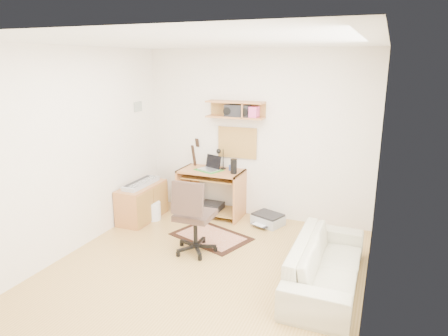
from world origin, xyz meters
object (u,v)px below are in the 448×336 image
at_px(task_chair, 195,215).
at_px(cabinet, 142,202).
at_px(printer, 268,219).
at_px(sofa, 327,256).
at_px(desk, 211,193).

bearing_deg(task_chair, cabinet, 149.47).
xyz_separation_m(printer, sofa, (1.06, -1.42, 0.26)).
bearing_deg(printer, desk, -160.79).
distance_m(printer, sofa, 1.79).
bearing_deg(desk, printer, -2.65).
distance_m(task_chair, sofa, 1.71).
xyz_separation_m(desk, printer, (0.96, -0.04, -0.29)).
distance_m(task_chair, cabinet, 1.47).
bearing_deg(printer, cabinet, -142.91).
relative_size(task_chair, sofa, 0.58).
relative_size(task_chair, cabinet, 1.13).
xyz_separation_m(cabinet, printer, (1.90, 0.52, -0.19)).
bearing_deg(sofa, cabinet, 73.09).
height_order(printer, sofa, sofa).
bearing_deg(printer, task_chair, -95.21).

